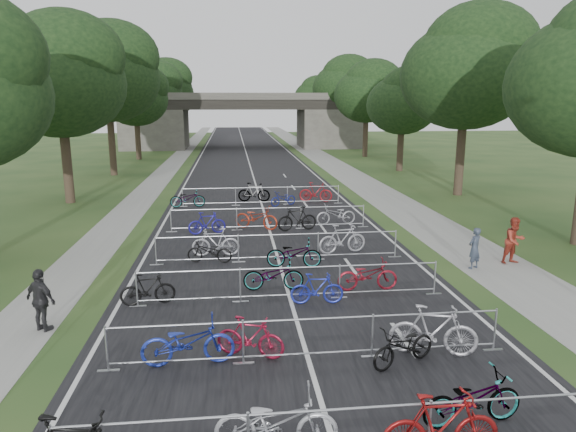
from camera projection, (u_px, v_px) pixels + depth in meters
name	position (u px, v px, depth m)	size (l,w,h in m)	color
road	(248.00, 160.00, 53.67)	(11.00, 140.00, 0.01)	black
sidewalk_right	(324.00, 159.00, 54.52)	(3.00, 140.00, 0.01)	gray
sidewalk_left	(176.00, 161.00, 52.88)	(2.00, 140.00, 0.01)	gray
lane_markings	(248.00, 160.00, 53.68)	(0.12, 140.00, 0.00)	silver
overpass_bridge	(244.00, 121.00, 67.46)	(31.00, 8.00, 7.05)	#4A4842
tree_left_1	(60.00, 78.00, 29.46)	(7.56, 7.56, 11.53)	#33261C
tree_right_1	(469.00, 70.00, 31.93)	(8.18, 8.18, 12.47)	#33261C
tree_left_2	(108.00, 74.00, 40.92)	(8.40, 8.40, 12.81)	#33261C
tree_right_2	(404.00, 102.00, 43.99)	(6.16, 6.16, 9.39)	#33261C
tree_left_3	(136.00, 97.00, 52.92)	(6.72, 6.72, 10.25)	#33261C
tree_right_3	(368.00, 93.00, 55.42)	(7.17, 7.17, 10.93)	#33261C
tree_left_4	(153.00, 91.00, 64.38)	(7.56, 7.56, 11.53)	#33261C
tree_right_4	(344.00, 86.00, 66.85)	(8.18, 8.18, 12.47)	#33261C
tree_left_5	(164.00, 87.00, 75.85)	(8.40, 8.40, 12.81)	#33261C
tree_right_5	(327.00, 102.00, 78.92)	(6.16, 6.16, 9.39)	#33261C
tree_left_6	(174.00, 98.00, 87.84)	(6.72, 6.72, 10.25)	#33261C
tree_right_6	(315.00, 96.00, 90.34)	(7.17, 7.17, 10.93)	#33261C
barrier_row_2	(309.00, 339.00, 12.04)	(9.70, 0.08, 1.10)	#A7AAAF
barrier_row_3	(290.00, 283.00, 15.72)	(9.70, 0.08, 1.10)	#A7AAAF
barrier_row_4	(279.00, 247.00, 19.60)	(9.70, 0.08, 1.10)	#A7AAAF
barrier_row_5	(269.00, 218.00, 24.45)	(9.70, 0.08, 1.10)	#A7AAAF
barrier_row_6	(262.00, 196.00, 30.27)	(9.70, 0.08, 1.10)	#A7AAAF
bike_5	(276.00, 422.00, 8.89)	(0.75, 2.16, 1.13)	#AEAFB6
bike_6	(441.00, 427.00, 8.66)	(0.58, 2.07, 1.24)	maroon
bike_7	(472.00, 399.00, 9.64)	(0.70, 2.01, 1.06)	#A7AAAF
bike_8	(188.00, 342.00, 11.83)	(0.75, 2.15, 1.13)	#1C2D9C
bike_9	(250.00, 338.00, 12.19)	(0.48, 1.69, 1.02)	maroon
bike_10	(404.00, 347.00, 11.82)	(0.62, 1.79, 0.94)	black
bike_11	(433.00, 331.00, 12.27)	(0.59, 2.10, 1.26)	#A5A4AC
bike_12	(148.00, 289.00, 15.38)	(0.46, 1.62, 0.98)	black
bike_13	(273.00, 275.00, 16.56)	(0.68, 1.96, 1.03)	#A7AAAF
bike_14	(317.00, 289.00, 15.42)	(0.46, 1.62, 0.97)	#1C289F
bike_15	(367.00, 275.00, 16.55)	(0.68, 1.96, 1.03)	maroon
bike_16	(209.00, 252.00, 19.38)	(0.60, 1.71, 0.90)	black
bike_17	(216.00, 242.00, 20.21)	(0.53, 1.88, 1.13)	#A5A6AD
bike_18	(294.00, 254.00, 18.83)	(0.70, 2.02, 1.06)	#A7AAAF
bike_19	(342.00, 239.00, 20.55)	(0.57, 2.00, 1.20)	#A5A5AD
bike_20	(207.00, 223.00, 23.60)	(0.49, 1.73, 1.04)	#1F1A90
bike_21	(256.00, 218.00, 24.52)	(0.75, 2.16, 1.14)	maroon
bike_22	(297.00, 219.00, 24.23)	(0.54, 1.90, 1.14)	black
bike_23	(336.00, 215.00, 25.40)	(0.69, 1.97, 1.04)	#96979D
bike_24	(188.00, 199.00, 29.57)	(0.69, 1.99, 1.05)	#A7AAAF
bike_25	(254.00, 192.00, 31.21)	(0.55, 1.95, 1.17)	#A7AAAF
bike_26	(283.00, 199.00, 30.01)	(0.58, 1.67, 0.88)	navy
bike_27	(316.00, 192.00, 31.15)	(0.57, 2.00, 1.20)	maroon
pedestrian_a	(475.00, 248.00, 18.67)	(0.56, 0.37, 1.53)	#313949
pedestrian_b	(514.00, 241.00, 19.22)	(0.87, 0.67, 1.78)	maroon
pedestrian_c	(41.00, 301.00, 13.54)	(1.01, 0.42, 1.72)	#242426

